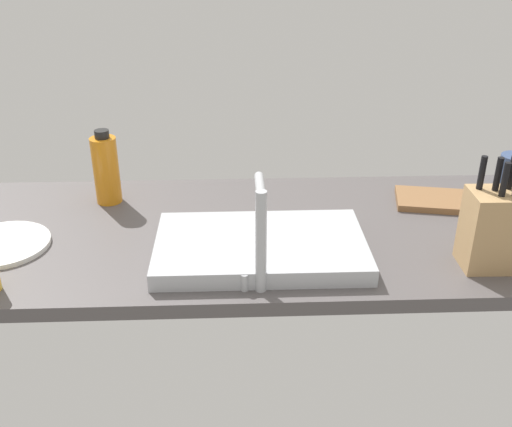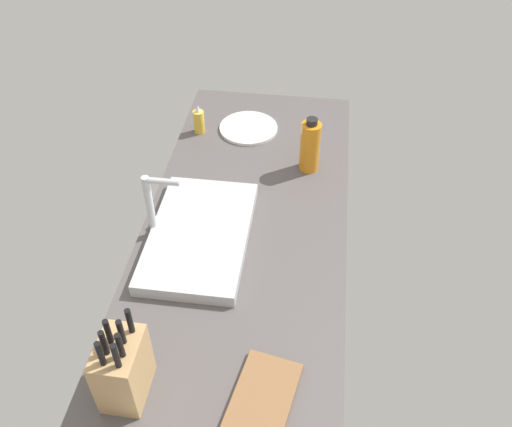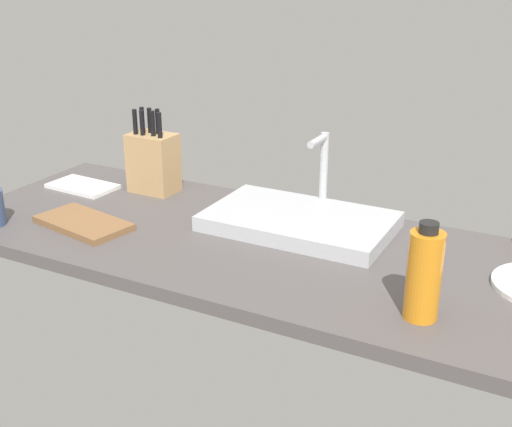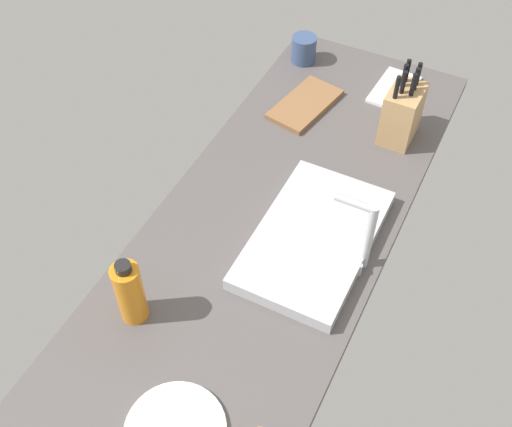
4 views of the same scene
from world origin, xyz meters
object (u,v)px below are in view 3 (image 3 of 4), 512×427
sink_basin (299,221)px  water_bottle (424,274)px  cutting_board (83,223)px  dish_towel (83,186)px  faucet (323,168)px  knife_block (153,161)px

sink_basin → water_bottle: (41.41, -31.59, 7.73)cm
cutting_board → water_bottle: 95.31cm
cutting_board → dish_towel: bearing=131.8°
cutting_board → dish_towel: size_ratio=1.26×
dish_towel → cutting_board: bearing=-48.2°
sink_basin → faucet: faucet is taller
sink_basin → water_bottle: water_bottle is taller
faucet → cutting_board: bearing=-143.6°
knife_block → dish_towel: bearing=-158.4°
sink_basin → dish_towel: size_ratio=2.31×
sink_basin → water_bottle: size_ratio=2.36×
faucet → knife_block: (-53.82, -7.04, -3.82)cm
dish_towel → knife_block: bearing=20.8°
sink_basin → knife_block: size_ratio=1.90×
cutting_board → water_bottle: (94.74, -5.53, 8.90)cm
knife_block → dish_towel: size_ratio=1.21×
faucet → dish_towel: faucet is taller
sink_basin → faucet: 17.98cm
cutting_board → sink_basin: bearing=26.0°
water_bottle → cutting_board: bearing=176.7°
sink_basin → cutting_board: (-53.32, -26.06, -1.18)cm
cutting_board → dish_towel: cutting_board is taller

